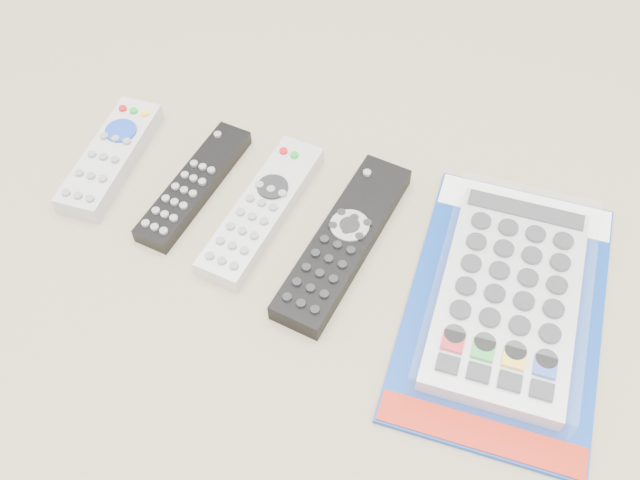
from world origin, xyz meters
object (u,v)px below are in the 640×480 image
(remote_small_grey, at_px, (111,157))
(remote_slim_black, at_px, (194,185))
(remote_silver_dvd, at_px, (262,209))
(jumbo_remote_packaged, at_px, (509,296))
(remote_large_black, at_px, (344,241))

(remote_small_grey, xyz_separation_m, remote_slim_black, (0.10, -0.01, -0.00))
(remote_slim_black, bearing_deg, remote_small_grey, -175.62)
(remote_slim_black, xyz_separation_m, remote_silver_dvd, (0.08, -0.01, 0.00))
(remote_small_grey, relative_size, jumbo_remote_packaged, 0.55)
(remote_slim_black, xyz_separation_m, remote_large_black, (0.18, -0.02, 0.00))
(remote_silver_dvd, xyz_separation_m, jumbo_remote_packaged, (0.26, -0.03, 0.01))
(remote_small_grey, distance_m, remote_large_black, 0.28)
(remote_silver_dvd, bearing_deg, remote_large_black, -0.39)
(remote_small_grey, relative_size, remote_silver_dvd, 0.83)
(jumbo_remote_packaged, bearing_deg, remote_small_grey, 173.57)
(remote_small_grey, xyz_separation_m, jumbo_remote_packaged, (0.45, -0.04, 0.01))
(remote_large_black, bearing_deg, jumbo_remote_packaged, 3.62)
(remote_large_black, bearing_deg, remote_slim_black, -178.13)
(remote_small_grey, relative_size, remote_large_black, 0.74)
(remote_silver_dvd, height_order, jumbo_remote_packaged, jumbo_remote_packaged)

